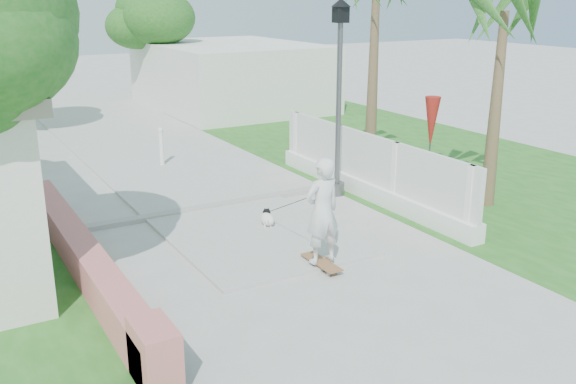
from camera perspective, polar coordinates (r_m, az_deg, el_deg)
ground at (r=9.47m, az=8.50°, el=-11.57°), size 90.00×90.00×0.00m
path_strip at (r=27.32m, az=-18.47°, el=6.85°), size 3.20×36.00×0.06m
curb at (r=14.22m, az=-6.54°, el=-1.26°), size 6.50×0.25×0.10m
grass_right at (r=19.47m, az=10.24°, el=3.50°), size 8.00×20.00×0.01m
pink_wall at (r=11.01m, az=-17.33°, el=-6.13°), size 0.45×8.20×0.80m
lattice_fence at (r=14.89m, az=7.05°, el=1.56°), size 0.35×7.00×1.50m
building_right at (r=27.10m, az=-5.15°, el=10.30°), size 6.00×8.00×2.60m
street_lamp at (r=14.61m, az=4.55°, el=8.88°), size 0.44×0.44×4.44m
bollard at (r=17.76m, az=-11.19°, el=4.04°), size 0.14×0.14×1.09m
patio_umbrella at (r=15.13m, az=12.63°, el=5.97°), size 0.36×0.36×2.30m
tree_path_right at (r=27.76m, az=-12.46°, el=14.69°), size 3.00×3.00×4.79m
palm_near at (r=14.39m, az=18.63°, el=14.06°), size 1.80×1.80×4.70m
skateboarder at (r=11.43m, az=0.77°, el=-1.44°), size 0.70×2.87×1.96m
dog at (r=12.94m, az=-1.87°, el=-2.34°), size 0.38×0.51×0.37m
parked_car at (r=39.36m, az=-22.39°, el=10.45°), size 4.69×2.52×1.52m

